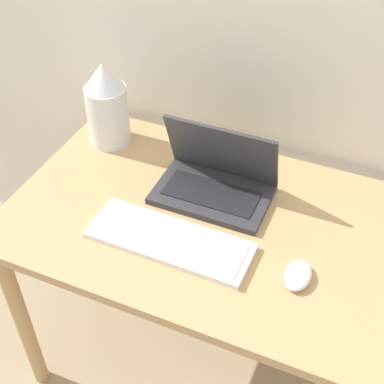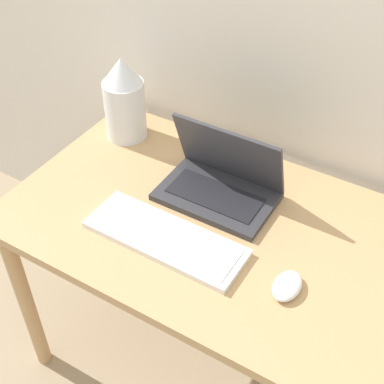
{
  "view_description": "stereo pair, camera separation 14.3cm",
  "coord_description": "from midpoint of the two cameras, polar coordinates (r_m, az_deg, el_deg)",
  "views": [
    {
      "loc": [
        0.37,
        -0.65,
        1.78
      ],
      "look_at": [
        -0.05,
        0.33,
        0.83
      ],
      "focal_mm": 50.0,
      "sensor_mm": 36.0,
      "label": 1
    },
    {
      "loc": [
        0.5,
        -0.58,
        1.78
      ],
      "look_at": [
        -0.05,
        0.33,
        0.83
      ],
      "focal_mm": 50.0,
      "sensor_mm": 36.0,
      "label": 2
    }
  ],
  "objects": [
    {
      "name": "keyboard",
      "position": [
        1.43,
        -5.28,
        -5.3
      ],
      "size": [
        0.45,
        0.16,
        0.02
      ],
      "color": "white",
      "rests_on": "desk"
    },
    {
      "name": "laptop",
      "position": [
        1.55,
        -0.08,
        1.29
      ],
      "size": [
        0.33,
        0.22,
        0.22
      ],
      "color": "#333338",
      "rests_on": "desk"
    },
    {
      "name": "desk",
      "position": [
        1.57,
        -0.58,
        -5.46
      ],
      "size": [
        1.15,
        0.71,
        0.73
      ],
      "color": "tan",
      "rests_on": "ground_plane"
    },
    {
      "name": "vase",
      "position": [
        1.74,
        -11.46,
        9.03
      ],
      "size": [
        0.13,
        0.13,
        0.28
      ],
      "color": "white",
      "rests_on": "desk"
    },
    {
      "name": "mouse",
      "position": [
        1.35,
        8.25,
        -8.94
      ],
      "size": [
        0.07,
        0.1,
        0.03
      ],
      "color": "white",
      "rests_on": "desk"
    }
  ]
}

